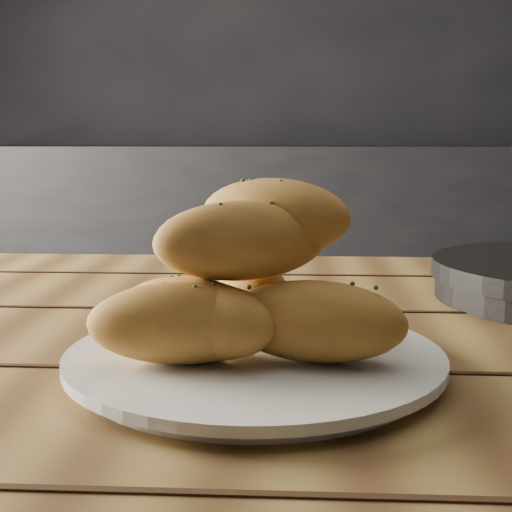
{
  "coord_description": "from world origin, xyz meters",
  "views": [
    {
      "loc": [
        -0.1,
        -1.2,
        0.93
      ],
      "look_at": [
        -0.13,
        -0.64,
        0.84
      ],
      "focal_mm": 50.0,
      "sensor_mm": 36.0,
      "label": 1
    }
  ],
  "objects": [
    {
      "name": "back_wall",
      "position": [
        0.0,
        2.0,
        1.35
      ],
      "size": [
        4.0,
        0.04,
        2.7
      ],
      "primitive_type": "cube",
      "color": "black",
      "rests_on": "ground"
    },
    {
      "name": "plate",
      "position": [
        -0.13,
        -0.66,
        0.76
      ],
      "size": [
        0.3,
        0.3,
        0.02
      ],
      "color": "silver",
      "rests_on": "table"
    },
    {
      "name": "table",
      "position": [
        -0.02,
        -0.56,
        0.66
      ],
      "size": [
        1.58,
        0.91,
        0.75
      ],
      "color": "olive",
      "rests_on": "ground"
    },
    {
      "name": "bread_rolls",
      "position": [
        -0.14,
        -0.67,
        0.82
      ],
      "size": [
        0.24,
        0.2,
        0.13
      ],
      "color": "#BB7D34",
      "rests_on": "plate"
    },
    {
      "name": "counter",
      "position": [
        0.0,
        1.7,
        0.45
      ],
      "size": [
        2.8,
        0.6,
        0.9
      ],
      "primitive_type": "cube",
      "color": "black",
      "rests_on": "ground"
    }
  ]
}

